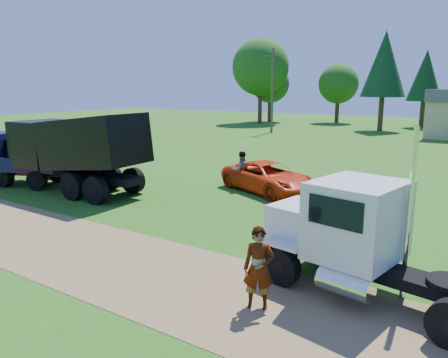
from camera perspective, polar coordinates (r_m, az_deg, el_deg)
The scene contains 8 objects.
ground at distance 12.45m, azimuth -11.12°, elevation -11.32°, with size 140.00×140.00×0.00m, color #315713.
dirt_track at distance 12.45m, azimuth -11.12°, elevation -11.30°, with size 120.00×4.20×0.01m, color olive.
white_semi_tractor at distance 10.87m, azimuth 17.16°, elevation -7.33°, with size 6.84×3.28×4.04m.
black_dump_truck at distance 21.80m, azimuth -19.42°, elevation 3.88°, with size 8.81×3.00×3.79m.
navy_truck at distance 24.75m, azimuth -26.81°, elevation 2.42°, with size 6.13×4.16×2.63m.
orange_pickup at distance 20.70m, azimuth 5.83°, elevation 0.23°, with size 2.34×5.07×1.41m, color red.
spectator_a at distance 9.85m, azimuth 4.55°, elevation -11.56°, with size 0.69×0.45×1.89m, color #999999.
spectator_b at distance 21.18m, azimuth 2.27°, elevation 1.15°, with size 0.90×0.70×1.85m, color #999999.
Camera 1 is at (8.14, -8.07, 4.85)m, focal length 35.00 mm.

